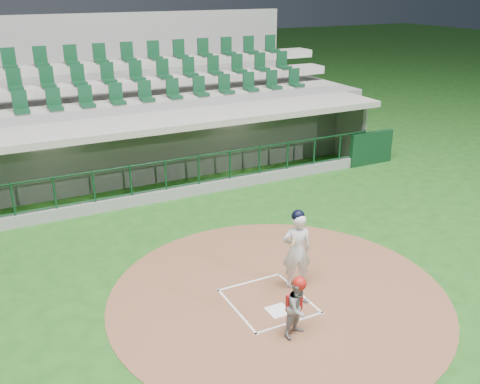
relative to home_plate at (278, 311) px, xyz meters
name	(u,v)px	position (x,y,z in m)	size (l,w,h in m)	color
ground	(261,295)	(0.00, 0.70, -0.02)	(120.00, 120.00, 0.00)	#1A4D16
dirt_circle	(278,296)	(0.30, 0.50, -0.02)	(7.20, 7.20, 0.01)	brown
home_plate	(278,311)	(0.00, 0.00, 0.00)	(0.43, 0.43, 0.02)	white
batter_box_chalk	(268,301)	(0.00, 0.40, 0.00)	(1.55, 1.80, 0.01)	white
dugout_structure	(148,153)	(0.05, 8.53, 0.94)	(16.40, 3.70, 3.00)	slate
seating_deck	(120,120)	(0.00, 11.61, 1.40)	(17.00, 6.72, 5.15)	gray
batter	(297,249)	(0.83, 0.67, 0.89)	(0.90, 0.93, 1.81)	white
catcher	(298,306)	(-0.06, -0.80, 0.59)	(0.66, 0.58, 1.23)	gray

